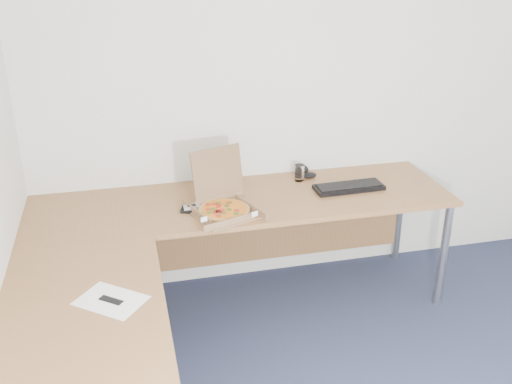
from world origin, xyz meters
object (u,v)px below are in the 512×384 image
object	(u,v)px
pizza_box	(224,206)
keyboard	(349,187)
desk	(200,243)
drinking_glass	(299,173)
wallet	(191,209)

from	to	relation	value
pizza_box	keyboard	xyz separation A→B (m)	(0.81, 0.14, -0.03)
desk	pizza_box	xyz separation A→B (m)	(0.18, 0.27, 0.07)
pizza_box	keyboard	world-z (taller)	pizza_box
desk	pizza_box	size ratio (longest dim) A/B	6.73
desk	pizza_box	bearing A→B (deg)	56.45
drinking_glass	wallet	size ratio (longest dim) A/B	1.01
desk	keyboard	distance (m)	1.07
pizza_box	keyboard	size ratio (longest dim) A/B	0.87
desk	pizza_box	distance (m)	0.33
wallet	drinking_glass	bearing A→B (deg)	38.34
pizza_box	desk	bearing A→B (deg)	-142.94
desk	drinking_glass	xyz separation A→B (m)	(0.73, 0.62, 0.08)
keyboard	drinking_glass	bearing A→B (deg)	138.86
desk	wallet	distance (m)	0.34
pizza_box	wallet	size ratio (longest dim) A/B	3.49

